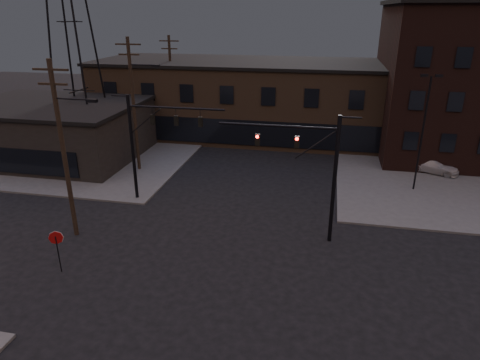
% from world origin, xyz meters
% --- Properties ---
extents(ground, '(140.00, 140.00, 0.00)m').
position_xyz_m(ground, '(0.00, 0.00, 0.00)').
color(ground, black).
rests_on(ground, ground).
extents(sidewalk_nw, '(30.00, 30.00, 0.15)m').
position_xyz_m(sidewalk_nw, '(-22.00, 22.00, 0.07)').
color(sidewalk_nw, '#474744').
rests_on(sidewalk_nw, ground).
extents(building_row, '(40.00, 12.00, 8.00)m').
position_xyz_m(building_row, '(0.00, 28.00, 4.00)').
color(building_row, '#4F3B2A').
rests_on(building_row, ground).
extents(building_left, '(16.00, 12.00, 5.00)m').
position_xyz_m(building_left, '(-20.00, 16.00, 2.50)').
color(building_left, black).
rests_on(building_left, ground).
extents(traffic_signal_near, '(7.12, 0.24, 8.00)m').
position_xyz_m(traffic_signal_near, '(5.36, 4.50, 4.93)').
color(traffic_signal_near, black).
rests_on(traffic_signal_near, ground).
extents(traffic_signal_far, '(7.12, 0.24, 8.00)m').
position_xyz_m(traffic_signal_far, '(-6.72, 8.00, 5.01)').
color(traffic_signal_far, black).
rests_on(traffic_signal_far, ground).
extents(stop_sign, '(0.72, 0.33, 2.48)m').
position_xyz_m(stop_sign, '(-8.00, -1.99, 1.84)').
color(stop_sign, black).
rests_on(stop_sign, ground).
extents(utility_pole_near, '(3.70, 0.28, 11.00)m').
position_xyz_m(utility_pole_near, '(-9.43, 2.00, 5.87)').
color(utility_pole_near, black).
rests_on(utility_pole_near, ground).
extents(utility_pole_mid, '(3.70, 0.28, 11.50)m').
position_xyz_m(utility_pole_mid, '(-10.44, 14.00, 6.13)').
color(utility_pole_mid, black).
rests_on(utility_pole_mid, ground).
extents(utility_pole_far, '(2.20, 0.28, 11.00)m').
position_xyz_m(utility_pole_far, '(-11.50, 26.00, 5.78)').
color(utility_pole_far, black).
rests_on(utility_pole_far, ground).
extents(transmission_tower, '(7.00, 7.00, 25.00)m').
position_xyz_m(transmission_tower, '(-18.00, 18.00, 12.50)').
color(transmission_tower, black).
rests_on(transmission_tower, ground).
extents(lot_light_a, '(1.50, 0.28, 9.14)m').
position_xyz_m(lot_light_a, '(13.00, 14.00, 5.51)').
color(lot_light_a, black).
rests_on(lot_light_a, ground).
extents(parked_car_lot_a, '(4.29, 2.39, 1.38)m').
position_xyz_m(parked_car_lot_a, '(17.66, 21.94, 0.84)').
color(parked_car_lot_a, black).
rests_on(parked_car_lot_a, sidewalk_ne).
extents(parked_car_lot_b, '(4.52, 3.17, 1.22)m').
position_xyz_m(parked_car_lot_b, '(15.28, 18.36, 0.76)').
color(parked_car_lot_b, '#AEAEB0').
rests_on(parked_car_lot_b, sidewalk_ne).
extents(car_crossing, '(1.83, 5.14, 1.69)m').
position_xyz_m(car_crossing, '(5.26, 25.89, 0.84)').
color(car_crossing, black).
rests_on(car_crossing, ground).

